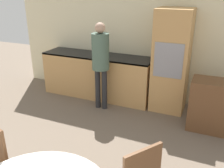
% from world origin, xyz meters
% --- Properties ---
extents(wall_back, '(6.18, 0.05, 2.60)m').
position_xyz_m(wall_back, '(0.00, 5.04, 1.30)').
color(wall_back, beige).
rests_on(wall_back, ground_plane).
extents(kitchen_counter, '(2.27, 0.60, 0.89)m').
position_xyz_m(kitchen_counter, '(-1.11, 4.69, 0.46)').
color(kitchen_counter, tan).
rests_on(kitchen_counter, ground_plane).
extents(oven_unit, '(0.61, 0.59, 1.85)m').
position_xyz_m(oven_unit, '(0.38, 4.70, 0.92)').
color(oven_unit, tan).
rests_on(oven_unit, ground_plane).
extents(person_standing, '(0.31, 0.31, 1.61)m').
position_xyz_m(person_standing, '(-0.79, 4.20, 1.00)').
color(person_standing, '#262628').
rests_on(person_standing, ground_plane).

